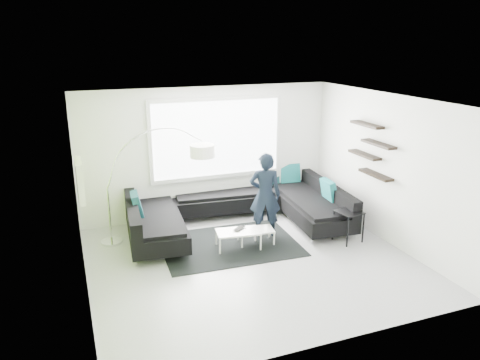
{
  "coord_description": "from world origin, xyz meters",
  "views": [
    {
      "loc": [
        -2.84,
        -6.88,
        3.76
      ],
      "look_at": [
        0.13,
        0.9,
        1.22
      ],
      "focal_mm": 35.0,
      "sensor_mm": 36.0,
      "label": 1
    }
  ],
  "objects_px": {
    "sectional_sofa": "(235,208)",
    "arc_lamp": "(107,188)",
    "side_table": "(348,226)",
    "coffee_table": "(247,237)",
    "person": "(265,195)",
    "laptop": "(241,229)"
  },
  "relations": [
    {
      "from": "person",
      "to": "laptop",
      "type": "height_order",
      "value": "person"
    },
    {
      "from": "sectional_sofa",
      "to": "person",
      "type": "height_order",
      "value": "person"
    },
    {
      "from": "sectional_sofa",
      "to": "coffee_table",
      "type": "xyz_separation_m",
      "value": [
        -0.09,
        -0.93,
        -0.24
      ]
    },
    {
      "from": "coffee_table",
      "to": "laptop",
      "type": "relative_size",
      "value": 3.02
    },
    {
      "from": "sectional_sofa",
      "to": "side_table",
      "type": "relative_size",
      "value": 7.44
    },
    {
      "from": "sectional_sofa",
      "to": "arc_lamp",
      "type": "distance_m",
      "value": 2.57
    },
    {
      "from": "sectional_sofa",
      "to": "person",
      "type": "relative_size",
      "value": 2.69
    },
    {
      "from": "arc_lamp",
      "to": "sectional_sofa",
      "type": "bearing_deg",
      "value": 9.8
    },
    {
      "from": "sectional_sofa",
      "to": "side_table",
      "type": "distance_m",
      "value": 2.29
    },
    {
      "from": "arc_lamp",
      "to": "coffee_table",
      "type": "bearing_deg",
      "value": -11.32
    },
    {
      "from": "sectional_sofa",
      "to": "arc_lamp",
      "type": "height_order",
      "value": "arc_lamp"
    },
    {
      "from": "sectional_sofa",
      "to": "laptop",
      "type": "bearing_deg",
      "value": -98.16
    },
    {
      "from": "arc_lamp",
      "to": "laptop",
      "type": "xyz_separation_m",
      "value": [
        2.26,
        -1.03,
        -0.74
      ]
    },
    {
      "from": "side_table",
      "to": "person",
      "type": "xyz_separation_m",
      "value": [
        -1.38,
        0.83,
        0.54
      ]
    },
    {
      "from": "coffee_table",
      "to": "person",
      "type": "bearing_deg",
      "value": 42.47
    },
    {
      "from": "sectional_sofa",
      "to": "laptop",
      "type": "height_order",
      "value": "sectional_sofa"
    },
    {
      "from": "coffee_table",
      "to": "laptop",
      "type": "bearing_deg",
      "value": -174.48
    },
    {
      "from": "arc_lamp",
      "to": "person",
      "type": "bearing_deg",
      "value": -1.38
    },
    {
      "from": "laptop",
      "to": "arc_lamp",
      "type": "bearing_deg",
      "value": 116.98
    },
    {
      "from": "arc_lamp",
      "to": "laptop",
      "type": "bearing_deg",
      "value": -12.28
    },
    {
      "from": "sectional_sofa",
      "to": "arc_lamp",
      "type": "relative_size",
      "value": 2.06
    },
    {
      "from": "side_table",
      "to": "coffee_table",
      "type": "bearing_deg",
      "value": 165.25
    }
  ]
}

